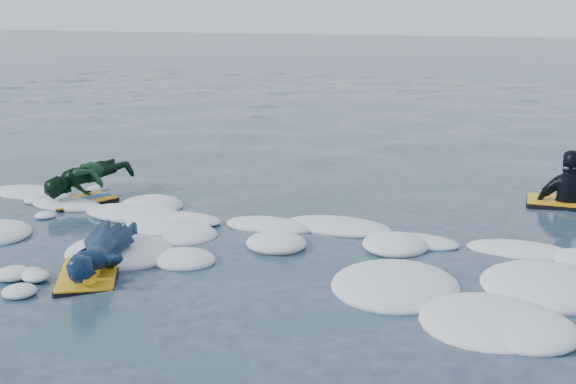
% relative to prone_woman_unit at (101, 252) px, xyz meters
% --- Properties ---
extents(ground, '(120.00, 120.00, 0.00)m').
position_rel_prone_woman_unit_xyz_m(ground, '(1.50, 0.48, -0.20)').
color(ground, '#1B3543').
rests_on(ground, ground).
extents(foam_band, '(12.00, 3.10, 0.30)m').
position_rel_prone_woman_unit_xyz_m(foam_band, '(1.50, 1.51, -0.20)').
color(foam_band, white).
rests_on(foam_band, ground).
extents(prone_woman_unit, '(0.99, 1.64, 0.39)m').
position_rel_prone_woman_unit_xyz_m(prone_woman_unit, '(0.00, 0.00, 0.00)').
color(prone_woman_unit, black).
rests_on(prone_woman_unit, ground).
extents(prone_child_unit, '(0.95, 1.45, 0.53)m').
position_rel_prone_woman_unit_xyz_m(prone_child_unit, '(-1.71, 2.24, 0.07)').
color(prone_child_unit, black).
rests_on(prone_child_unit, ground).
extents(waiting_rider_unit, '(1.09, 0.61, 1.61)m').
position_rel_prone_woman_unit_xyz_m(waiting_rider_unit, '(4.43, 4.18, -0.24)').
color(waiting_rider_unit, black).
rests_on(waiting_rider_unit, ground).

